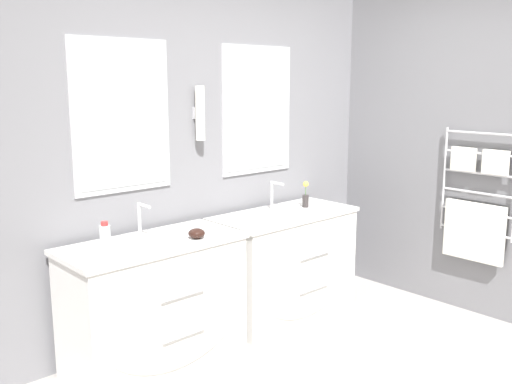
% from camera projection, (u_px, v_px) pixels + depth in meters
% --- Properties ---
extents(wall_back, '(4.80, 0.15, 2.60)m').
position_uv_depth(wall_back, '(207.00, 149.00, 4.14)').
color(wall_back, slate).
rests_on(wall_back, ground_plane).
extents(wall_right, '(0.13, 3.60, 2.60)m').
position_uv_depth(wall_right, '(447.00, 146.00, 4.52)').
color(wall_right, slate).
rests_on(wall_right, ground_plane).
extents(vanity_left, '(1.14, 0.59, 0.82)m').
position_uv_depth(vanity_left, '(157.00, 304.00, 3.58)').
color(vanity_left, white).
rests_on(vanity_left, ground_plane).
extents(vanity_right, '(1.14, 0.59, 0.82)m').
position_uv_depth(vanity_right, '(287.00, 264.00, 4.35)').
color(vanity_right, white).
rests_on(vanity_right, ground_plane).
extents(faucet_left, '(0.17, 0.14, 0.22)m').
position_uv_depth(faucet_left, '(141.00, 220.00, 3.59)').
color(faucet_left, silver).
rests_on(faucet_left, vanity_left).
extents(faucet_right, '(0.17, 0.14, 0.22)m').
position_uv_depth(faucet_right, '(273.00, 196.00, 4.37)').
color(faucet_right, silver).
rests_on(faucet_right, vanity_right).
extents(toiletry_bottle, '(0.06, 0.06, 0.20)m').
position_uv_depth(toiletry_bottle, '(105.00, 240.00, 3.20)').
color(toiletry_bottle, silver).
rests_on(toiletry_bottle, vanity_left).
extents(amenity_bowl, '(0.11, 0.11, 0.06)m').
position_uv_depth(amenity_bowl, '(197.00, 233.00, 3.58)').
color(amenity_bowl, black).
rests_on(amenity_bowl, vanity_left).
extents(flower_vase, '(0.05, 0.05, 0.21)m').
position_uv_depth(flower_vase, '(306.00, 196.00, 4.47)').
color(flower_vase, '#332D2D').
rests_on(flower_vase, vanity_right).
extents(soap_dish, '(0.10, 0.07, 0.04)m').
position_uv_depth(soap_dish, '(283.00, 218.00, 4.06)').
color(soap_dish, white).
rests_on(soap_dish, vanity_right).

